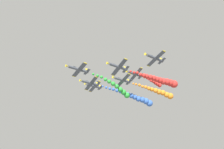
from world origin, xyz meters
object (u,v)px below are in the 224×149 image
object	(u,v)px
airplane_right_inner	(90,83)
airplane_lead	(78,69)
airplane_left_inner	(118,67)
airplane_left_outer	(122,80)
airplane_trailing	(94,86)
airplane_high_slot	(135,74)
airplane_right_outer	(155,58)

from	to	relation	value
airplane_right_inner	airplane_lead	bearing A→B (deg)	129.29
airplane_lead	airplane_left_inner	xyz separation A→B (m)	(-10.61, -12.00, 0.69)
airplane_left_inner	airplane_right_inner	xyz separation A→B (m)	(20.57, -0.18, -0.75)
airplane_left_outer	airplane_left_inner	bearing A→B (deg)	132.72
airplane_trailing	airplane_high_slot	size ratio (longest dim) A/B	1.00
airplane_left_inner	airplane_right_outer	world-z (taller)	airplane_right_outer
airplane_lead	airplane_high_slot	bearing A→B (deg)	-90.71
airplane_right_outer	airplane_lead	bearing A→B (deg)	46.35
airplane_left_outer	airplane_high_slot	xyz separation A→B (m)	(0.68, -8.88, 5.48)
airplane_left_inner	airplane_right_outer	xyz separation A→B (m)	(-10.57, -10.21, 2.85)
airplane_right_outer	airplane_left_inner	bearing A→B (deg)	44.00
airplane_lead	airplane_trailing	world-z (taller)	airplane_trailing
airplane_lead	airplane_right_inner	distance (m)	15.73
airplane_right_outer	airplane_trailing	bearing A→B (deg)	2.08
airplane_lead	airplane_high_slot	distance (m)	31.77
airplane_trailing	airplane_right_inner	bearing A→B (deg)	139.14
airplane_lead	airplane_right_outer	distance (m)	30.90
airplane_lead	airplane_right_outer	xyz separation A→B (m)	(-21.18, -22.21, 3.54)
airplane_left_outer	airplane_high_slot	size ratio (longest dim) A/B	1.00
airplane_left_outer	airplane_trailing	distance (m)	21.14
airplane_right_outer	airplane_high_slot	distance (m)	22.78
airplane_lead	airplane_left_outer	distance (m)	22.35
airplane_lead	airplane_left_inner	distance (m)	16.03
airplane_right_inner	airplane_right_outer	bearing A→B (deg)	-162.14
airplane_left_outer	airplane_right_outer	size ratio (longest dim) A/B	1.00
airplane_left_inner	airplane_right_inner	size ratio (longest dim) A/B	1.00
airplane_lead	airplane_trailing	distance (m)	28.86
airplane_lead	airplane_right_inner	size ratio (longest dim) A/B	1.00
airplane_lead	airplane_trailing	size ratio (longest dim) A/B	1.00
airplane_right_outer	airplane_trailing	distance (m)	41.05
airplane_right_inner	airplane_left_outer	size ratio (longest dim) A/B	1.00
airplane_left_inner	airplane_trailing	distance (m)	31.77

